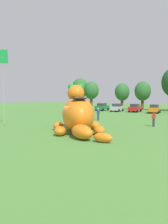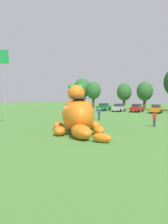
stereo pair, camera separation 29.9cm
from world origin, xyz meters
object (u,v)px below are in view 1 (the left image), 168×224
car_red (135,108)px  tethered_flying_kite (3,58)px  car_silver (117,108)px  spectator_by_cars (154,119)px  car_green (102,107)px  spectator_wandering (77,112)px  car_orange (154,109)px  giant_inflatable_creature (78,114)px  spectator_near_inflatable (98,114)px

car_red → tethered_flying_kite: (-4.38, -29.16, 6.72)m
car_silver → spectator_by_cars: 24.00m
car_green → spectator_wandering: car_green is taller
car_red → spectator_wandering: bearing=-101.2°
car_silver → car_orange: same height
giant_inflatable_creature → spectator_near_inflatable: bearing=109.6°
giant_inflatable_creature → car_orange: size_ratio=1.91×
car_green → car_orange: (12.21, -0.95, 0.00)m
car_green → spectator_near_inflatable: bearing=-62.7°
spectator_wandering → spectator_by_cars: bearing=-16.7°
car_silver → car_orange: bearing=-1.6°
spectator_by_cars → tethered_flying_kite: size_ratio=0.20×
spectator_wandering → car_red: bearing=78.8°
spectator_near_inflatable → car_silver: bearing=107.0°
car_orange → spectator_by_cars: 20.28m
car_orange → spectator_by_cars: bearing=-74.3°
car_red → car_orange: size_ratio=0.98×
spectator_near_inflatable → tethered_flying_kite: size_ratio=0.20×
giant_inflatable_creature → car_silver: (-8.91, 27.51, -0.84)m
car_green → spectator_near_inflatable: car_green is taller
car_red → spectator_wandering: 16.83m
car_green → spectator_by_cars: (17.71, -20.48, -0.01)m
car_red → car_green: bearing=179.7°
spectator_near_inflatable → spectator_wandering: (-4.84, 1.81, 0.00)m
giant_inflatable_creature → car_silver: bearing=107.9°
car_silver → car_orange: (8.14, -0.23, 0.00)m
car_red → tethered_flying_kite: size_ratio=0.50×
car_silver → car_orange: 8.14m
spectator_wandering → giant_inflatable_creature: bearing=-54.4°
spectator_wandering → tethered_flying_kite: bearing=-95.0°
spectator_wandering → car_silver: bearing=92.0°
car_red → car_orange: bearing=-11.9°
tethered_flying_kite → giant_inflatable_creature: bearing=5.9°
car_red → car_orange: same height
car_green → spectator_wandering: bearing=-74.4°
car_silver → spectator_wandering: (0.56, -15.83, -0.01)m
car_red → tethered_flying_kite: tethered_flying_kite is taller
giant_inflatable_creature → car_green: 31.09m
car_green → tethered_flying_kite: 30.18m
giant_inflatable_creature → tethered_flying_kite: 11.19m
tethered_flying_kite → car_green: bearing=96.9°
spectator_wandering → car_orange: bearing=64.1°
giant_inflatable_creature → car_silver: giant_inflatable_creature is taller
spectator_wandering → spectator_near_inflatable: bearing=-20.5°
giant_inflatable_creature → car_green: (-12.98, 28.23, -0.84)m
car_red → car_silver: bearing=-169.9°
spectator_wandering → tethered_flying_kite: tethered_flying_kite is taller
car_green → spectator_by_cars: bearing=-49.1°
car_orange → spectator_near_inflatable: size_ratio=2.51×
car_green → car_red: (7.90, -0.05, 0.00)m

